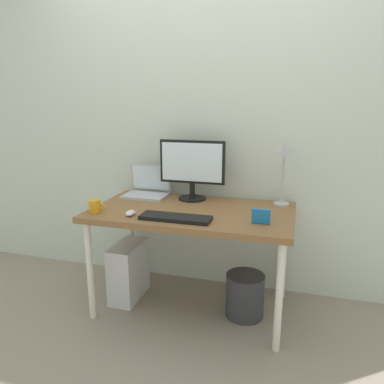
{
  "coord_description": "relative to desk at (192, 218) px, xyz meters",
  "views": [
    {
      "loc": [
        0.66,
        -2.27,
        1.43
      ],
      "look_at": [
        0.0,
        0.0,
        0.85
      ],
      "focal_mm": 34.34,
      "sensor_mm": 36.0,
      "label": 1
    }
  ],
  "objects": [
    {
      "name": "keyboard",
      "position": [
        -0.04,
        -0.24,
        0.07
      ],
      "size": [
        0.44,
        0.14,
        0.02
      ],
      "primitive_type": "cube",
      "color": "black",
      "rests_on": "desk"
    },
    {
      "name": "mouse",
      "position": [
        -0.34,
        -0.24,
        0.08
      ],
      "size": [
        0.06,
        0.09,
        0.03
      ],
      "primitive_type": "ellipsoid",
      "color": "silver",
      "rests_on": "desk"
    },
    {
      "name": "coffee_mug",
      "position": [
        -0.59,
        -0.24,
        0.1
      ],
      "size": [
        0.11,
        0.08,
        0.08
      ],
      "color": "orange",
      "rests_on": "desk"
    },
    {
      "name": "desk",
      "position": [
        0.0,
        0.0,
        0.0
      ],
      "size": [
        1.34,
        0.76,
        0.73
      ],
      "color": "brown",
      "rests_on": "ground_plane"
    },
    {
      "name": "photo_frame",
      "position": [
        0.47,
        -0.18,
        0.11
      ],
      "size": [
        0.11,
        0.03,
        0.09
      ],
      "primitive_type": "cube",
      "rotation": [
        0.12,
        0.0,
        0.0
      ],
      "color": "#1E72BF",
      "rests_on": "desk"
    },
    {
      "name": "computer_tower",
      "position": [
        -0.49,
        -0.0,
        -0.45
      ],
      "size": [
        0.18,
        0.36,
        0.42
      ],
      "primitive_type": "cube",
      "color": "silver",
      "rests_on": "ground_plane"
    },
    {
      "name": "laptop",
      "position": [
        -0.43,
        0.26,
        0.12
      ],
      "size": [
        0.32,
        0.26,
        0.23
      ],
      "color": "#B2B2B7",
      "rests_on": "desk"
    },
    {
      "name": "back_wall",
      "position": [
        0.0,
        0.44,
        0.64
      ],
      "size": [
        4.4,
        0.04,
        2.6
      ],
      "primitive_type": "cube",
      "color": "silver",
      "rests_on": "ground_plane"
    },
    {
      "name": "ground_plane",
      "position": [
        0.0,
        0.0,
        -0.66
      ],
      "size": [
        6.0,
        6.0,
        0.0
      ],
      "primitive_type": "plane",
      "color": "gray"
    },
    {
      "name": "monitor",
      "position": [
        -0.07,
        0.25,
        0.31
      ],
      "size": [
        0.48,
        0.2,
        0.44
      ],
      "color": "black",
      "rests_on": "desk"
    },
    {
      "name": "desk_lamp",
      "position": [
        0.57,
        0.25,
        0.4
      ],
      "size": [
        0.11,
        0.16,
        0.47
      ],
      "color": "#B2B2B7",
      "rests_on": "desk"
    },
    {
      "name": "wastebasket",
      "position": [
        0.38,
        -0.01,
        -0.51
      ],
      "size": [
        0.26,
        0.26,
        0.3
      ],
      "primitive_type": "cylinder",
      "color": "#333338",
      "rests_on": "ground_plane"
    }
  ]
}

